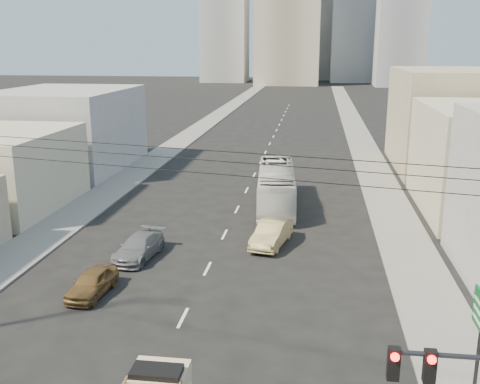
% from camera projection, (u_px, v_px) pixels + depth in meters
% --- Properties ---
extents(sidewalk_left, '(3.50, 180.00, 0.12)m').
position_uv_depth(sidewalk_left, '(202.00, 126.00, 87.10)').
color(sidewalk_left, slate).
rests_on(sidewalk_left, ground).
extents(sidewalk_right, '(3.50, 180.00, 0.12)m').
position_uv_depth(sidewalk_right, '(356.00, 129.00, 84.03)').
color(sidewalk_right, slate).
rests_on(sidewalk_right, ground).
extents(lane_dashes, '(0.15, 104.00, 0.01)m').
position_uv_depth(lane_dashes, '(268.00, 148.00, 69.29)').
color(lane_dashes, silver).
rests_on(lane_dashes, ground).
extents(city_bus, '(3.61, 11.85, 3.25)m').
position_uv_depth(city_bus, '(276.00, 186.00, 43.88)').
color(city_bus, silver).
rests_on(city_bus, ground).
extents(sedan_brown, '(1.82, 3.93, 1.30)m').
position_uv_depth(sedan_brown, '(92.00, 283.00, 28.45)').
color(sedan_brown, brown).
rests_on(sedan_brown, ground).
extents(sedan_tan, '(2.57, 4.93, 1.55)m').
position_uv_depth(sedan_tan, '(272.00, 234.00, 35.49)').
color(sedan_tan, '#9C895B').
rests_on(sedan_tan, ground).
extents(sedan_grey, '(2.45, 4.84, 1.35)m').
position_uv_depth(sedan_grey, '(139.00, 247.00, 33.38)').
color(sedan_grey, slate).
rests_on(sedan_grey, ground).
extents(green_sign, '(0.18, 1.60, 5.00)m').
position_uv_depth(green_sign, '(480.00, 329.00, 17.53)').
color(green_sign, '#2D2D33').
rests_on(green_sign, ground).
extents(overhead_wires, '(23.01, 5.02, 0.72)m').
position_uv_depth(overhead_wires, '(128.00, 155.00, 17.66)').
color(overhead_wires, black).
rests_on(overhead_wires, ground).
extents(bldg_right_far, '(12.00, 16.00, 10.00)m').
position_uv_depth(bldg_right_far, '(457.00, 120.00, 56.78)').
color(bldg_right_far, tan).
rests_on(bldg_right_far, ground).
extents(bldg_left_far, '(12.00, 16.00, 8.00)m').
position_uv_depth(bldg_left_far, '(66.00, 129.00, 57.41)').
color(bldg_left_far, gray).
rests_on(bldg_left_far, ground).
extents(midrise_ne, '(16.00, 16.00, 40.00)m').
position_uv_depth(midrise_ne, '(356.00, 21.00, 188.34)').
color(midrise_ne, gray).
rests_on(midrise_ne, ground).
extents(midrise_nw, '(15.00, 15.00, 34.00)m').
position_uv_depth(midrise_nw, '(225.00, 31.00, 190.07)').
color(midrise_nw, gray).
rests_on(midrise_nw, ground).
extents(midrise_back, '(18.00, 18.00, 44.00)m').
position_uv_depth(midrise_back, '(320.00, 17.00, 203.78)').
color(midrise_back, gray).
rests_on(midrise_back, ground).
extents(midrise_east, '(14.00, 14.00, 28.00)m').
position_uv_depth(midrise_east, '(400.00, 39.00, 169.13)').
color(midrise_east, gray).
rests_on(midrise_east, ground).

